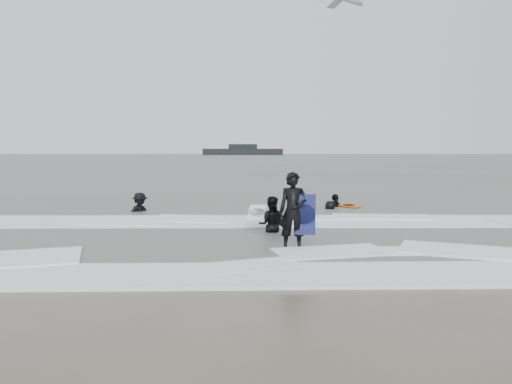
{
  "coord_description": "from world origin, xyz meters",
  "views": [
    {
      "loc": [
        -0.11,
        -9.8,
        2.44
      ],
      "look_at": [
        0.0,
        5.0,
        1.1
      ],
      "focal_mm": 35.0,
      "sensor_mm": 36.0,
      "label": 1
    }
  ],
  "objects_px": {
    "surfer_right_near": "(336,208)",
    "vessel_horizon": "(243,151)",
    "surfer_right_far": "(330,210)",
    "surfer_centre": "(293,249)",
    "surfer_breaker": "(140,213)",
    "surfer_wading": "(271,233)"
  },
  "relations": [
    {
      "from": "surfer_right_near",
      "to": "vessel_horizon",
      "type": "relative_size",
      "value": 0.07
    },
    {
      "from": "surfer_right_far",
      "to": "vessel_horizon",
      "type": "distance_m",
      "value": 132.61
    },
    {
      "from": "surfer_right_far",
      "to": "vessel_horizon",
      "type": "height_order",
      "value": "vessel_horizon"
    },
    {
      "from": "surfer_centre",
      "to": "surfer_right_near",
      "type": "relative_size",
      "value": 1.09
    },
    {
      "from": "surfer_right_far",
      "to": "surfer_right_near",
      "type": "bearing_deg",
      "value": -164.74
    },
    {
      "from": "surfer_breaker",
      "to": "surfer_wading",
      "type": "bearing_deg",
      "value": -84.85
    },
    {
      "from": "surfer_centre",
      "to": "surfer_right_far",
      "type": "relative_size",
      "value": 1.24
    },
    {
      "from": "surfer_breaker",
      "to": "vessel_horizon",
      "type": "relative_size",
      "value": 0.07
    },
    {
      "from": "surfer_wading",
      "to": "surfer_right_far",
      "type": "bearing_deg",
      "value": -108.12
    },
    {
      "from": "surfer_right_near",
      "to": "surfer_centre",
      "type": "bearing_deg",
      "value": 26.22
    },
    {
      "from": "surfer_centre",
      "to": "surfer_breaker",
      "type": "relative_size",
      "value": 1.16
    },
    {
      "from": "surfer_centre",
      "to": "surfer_breaker",
      "type": "distance_m",
      "value": 8.4
    },
    {
      "from": "surfer_breaker",
      "to": "surfer_right_near",
      "type": "height_order",
      "value": "surfer_right_near"
    },
    {
      "from": "surfer_centre",
      "to": "surfer_wading",
      "type": "distance_m",
      "value": 2.28
    },
    {
      "from": "surfer_right_near",
      "to": "surfer_right_far",
      "type": "xyz_separation_m",
      "value": [
        -0.34,
        -0.8,
        0.0
      ]
    },
    {
      "from": "surfer_right_far",
      "to": "surfer_wading",
      "type": "bearing_deg",
      "value": 12.47
    },
    {
      "from": "surfer_breaker",
      "to": "surfer_right_far",
      "type": "bearing_deg",
      "value": -35.8
    },
    {
      "from": "vessel_horizon",
      "to": "surfer_right_near",
      "type": "bearing_deg",
      "value": -87.31
    },
    {
      "from": "surfer_right_near",
      "to": "surfer_right_far",
      "type": "relative_size",
      "value": 1.13
    },
    {
      "from": "surfer_wading",
      "to": "vessel_horizon",
      "type": "distance_m",
      "value": 137.67
    },
    {
      "from": "surfer_centre",
      "to": "surfer_right_near",
      "type": "bearing_deg",
      "value": 76.77
    },
    {
      "from": "surfer_wading",
      "to": "surfer_breaker",
      "type": "xyz_separation_m",
      "value": [
        -4.7,
        4.4,
        0.0
      ]
    }
  ]
}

